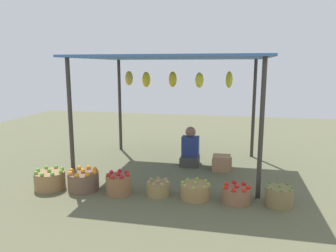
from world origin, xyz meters
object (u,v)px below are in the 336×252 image
Objects in this scene: basket_green_chilies at (279,196)px; wooden_crate_stacked_rear at (222,163)px; wooden_crate_near_vendor at (221,163)px; basket_oranges at (83,181)px; vendor_person at (190,150)px; basket_green_apples at (50,180)px; basket_limes at (195,191)px; basket_red_tomatoes at (236,194)px; basket_potatoes at (158,188)px; basket_red_apples at (119,184)px.

wooden_crate_stacked_rear is at bearing 119.42° from basket_green_chilies.
basket_oranges is at bearing -145.42° from wooden_crate_near_vendor.
vendor_person reaches higher than basket_green_chilies.
basket_green_apples is 1.09× the size of basket_limes.
basket_limes is 1.06× the size of basket_red_tomatoes.
basket_oranges is (0.57, 0.06, 0.01)m from basket_green_apples.
vendor_person is 0.71m from wooden_crate_near_vendor.
basket_potatoes is at bearing 1.82° from basket_oranges.
basket_potatoes is (1.80, 0.10, -0.04)m from basket_green_apples.
basket_green_chilies is at bearing -47.93° from vendor_person.
basket_oranges is 1.50× the size of wooden_crate_near_vendor.
basket_green_chilies is at bearing 1.54° from basket_red_apples.
basket_green_apples is at bearing -150.41° from wooden_crate_near_vendor.
basket_green_apples is at bearing -178.57° from basket_green_chilies.
basket_red_tomatoes is (0.61, -0.02, 0.01)m from basket_limes.
basket_red_apples is at bearing -176.22° from basket_limes.
basket_green_chilies reaches higher than wooden_crate_near_vendor.
basket_green_apples is at bearing -178.78° from basket_red_apples.
basket_potatoes is 1.19m from basket_red_tomatoes.
basket_red_apples is 0.93× the size of basket_red_tomatoes.
basket_limes is at bearing 3.78° from basket_red_apples.
basket_green_apples is 3.11m from wooden_crate_near_vendor.
basket_oranges is (-1.50, -1.73, -0.14)m from vendor_person.
wooden_crate_near_vendor reaches higher than basket_red_tomatoes.
basket_potatoes is 0.92× the size of basket_green_chilies.
basket_green_chilies is at bearing -0.31° from basket_potatoes.
basket_oranges reaches higher than basket_green_apples.
basket_red_tomatoes is at bearing -2.30° from basket_limes.
basket_oranges is at bearing 6.11° from basket_green_apples.
basket_oranges is 1.82m from basket_limes.
wooden_crate_near_vendor is (2.71, 1.54, -0.00)m from basket_green_apples.
basket_green_chilies is (0.60, 0.01, 0.02)m from basket_red_tomatoes.
basket_red_tomatoes is (1.19, -0.02, 0.01)m from basket_potatoes.
vendor_person is 1.73× the size of basket_limes.
basket_oranges reaches higher than wooden_crate_stacked_rear.
wooden_crate_stacked_rear is at bearing 31.36° from basket_green_apples.
basket_potatoes is (0.62, 0.07, -0.05)m from basket_red_apples.
basket_oranges is at bearing -179.54° from basket_red_tomatoes.
basket_limes is at bearing 179.30° from basket_green_chilies.
vendor_person is 1.72m from basket_potatoes.
basket_green_apples is 1.49× the size of wooden_crate_near_vendor.
basket_red_apples is 1.21m from basket_limes.
wooden_crate_stacked_rear is (0.33, 1.55, -0.01)m from basket_limes.
basket_potatoes reaches higher than wooden_crate_stacked_rear.
wooden_crate_stacked_rear is at bearing 59.61° from basket_potatoes.
wooden_crate_stacked_rear is at bearing 46.73° from basket_red_apples.
wooden_crate_near_vendor is at bearing 44.72° from basket_red_apples.
basket_red_apples is 2.24m from wooden_crate_stacked_rear.
basket_green_apples is (-2.06, -1.79, -0.15)m from vendor_person.
basket_red_tomatoes is at bearing 1.74° from basket_red_apples.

